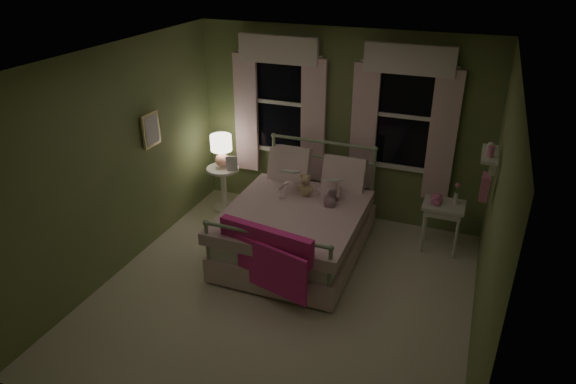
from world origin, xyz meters
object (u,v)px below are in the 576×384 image
at_px(child_right, 331,172).
at_px(nightstand_left, 223,182).
at_px(teddy_bear, 306,187).
at_px(child_left, 289,168).
at_px(nightstand_right, 443,211).
at_px(table_lamp, 221,148).
at_px(bed, 297,226).

height_order(child_right, nightstand_left, child_right).
relative_size(child_right, teddy_bear, 2.63).
relative_size(child_left, nightstand_right, 1.17).
xyz_separation_m(nightstand_left, table_lamp, (0.00, 0.00, 0.54)).
bearing_deg(nightstand_left, bed, -27.14).
relative_size(bed, teddy_bear, 6.72).
height_order(child_left, teddy_bear, child_left).
height_order(bed, child_left, child_left).
bearing_deg(nightstand_right, table_lamp, 179.88).
height_order(nightstand_left, nightstand_right, same).
bearing_deg(child_left, bed, 118.63).
distance_m(child_left, nightstand_left, 1.27).
distance_m(child_left, child_right, 0.56).
height_order(bed, teddy_bear, bed).
bearing_deg(child_right, nightstand_left, -21.48).
relative_size(bed, table_lamp, 4.34).
bearing_deg(child_right, bed, 44.70).
relative_size(child_left, child_right, 0.94).
bearing_deg(table_lamp, child_right, -9.60).
distance_m(child_right, nightstand_left, 1.80).
relative_size(child_right, nightstand_left, 1.23).
xyz_separation_m(child_right, table_lamp, (-1.69, 0.29, -0.01)).
relative_size(nightstand_left, table_lamp, 1.39).
distance_m(bed, table_lamp, 1.68).
bearing_deg(nightstand_right, child_right, -168.57).
bearing_deg(teddy_bear, nightstand_left, 162.49).
height_order(nightstand_left, table_lamp, table_lamp).
bearing_deg(child_right, teddy_bear, 17.62).
bearing_deg(child_left, nightstand_right, -175.57).
relative_size(bed, child_left, 2.73).
relative_size(teddy_bear, table_lamp, 0.65).
relative_size(nightstand_left, nightstand_right, 1.02).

